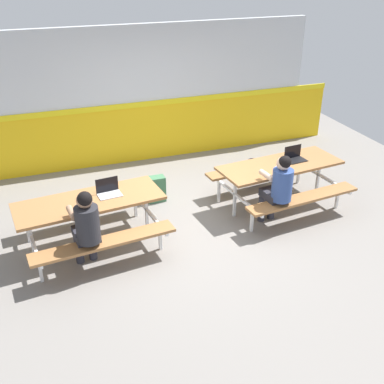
% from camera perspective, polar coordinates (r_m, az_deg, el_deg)
% --- Properties ---
extents(ground_plane, '(10.00, 10.00, 0.02)m').
position_cam_1_polar(ground_plane, '(7.27, -0.22, -3.63)').
color(ground_plane, gray).
extents(accent_backdrop, '(8.00, 0.14, 2.60)m').
position_cam_1_polar(accent_backdrop, '(9.08, -5.91, 11.40)').
color(accent_backdrop, yellow).
rests_on(accent_backdrop, ground).
extents(picnic_table_left, '(2.06, 1.74, 0.74)m').
position_cam_1_polar(picnic_table_left, '(6.55, -12.39, -2.21)').
color(picnic_table_left, '#9E6B3D').
rests_on(picnic_table_left, ground).
extents(picnic_table_right, '(2.06, 1.74, 0.74)m').
position_cam_1_polar(picnic_table_right, '(7.58, 10.68, 2.26)').
color(picnic_table_right, '#9E6B3D').
rests_on(picnic_table_right, ground).
extents(student_nearer, '(0.39, 0.54, 1.21)m').
position_cam_1_polar(student_nearer, '(5.98, -12.84, -3.90)').
color(student_nearer, '#2D2D38').
rests_on(student_nearer, ground).
extents(student_further, '(0.39, 0.54, 1.21)m').
position_cam_1_polar(student_further, '(6.89, 10.59, 0.80)').
color(student_further, '#2D2D38').
rests_on(student_further, ground).
extents(laptop_silver, '(0.34, 0.25, 0.22)m').
position_cam_1_polar(laptop_silver, '(6.54, -10.18, 0.08)').
color(laptop_silver, silver).
rests_on(laptop_silver, picnic_table_left).
extents(laptop_dark, '(0.34, 0.25, 0.22)m').
position_cam_1_polar(laptop_dark, '(7.70, 12.50, 4.20)').
color(laptop_dark, black).
rests_on(laptop_dark, picnic_table_right).
extents(backpack_dark, '(0.30, 0.22, 0.44)m').
position_cam_1_polar(backpack_dark, '(7.77, -4.45, 0.36)').
color(backpack_dark, '#3F724C').
rests_on(backpack_dark, ground).
extents(tote_bag_bright, '(0.34, 0.21, 0.43)m').
position_cam_1_polar(tote_bag_bright, '(8.46, 7.44, 2.42)').
color(tote_bag_bright, black).
rests_on(tote_bag_bright, ground).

